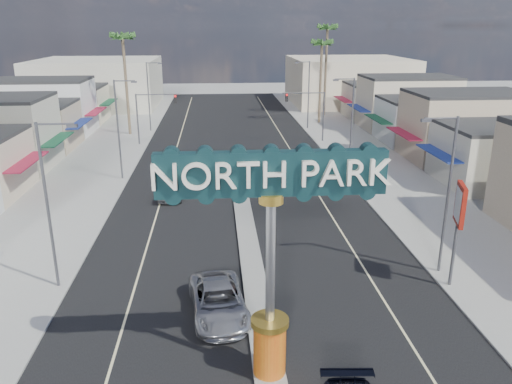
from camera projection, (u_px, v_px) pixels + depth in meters
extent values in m
plane|color=gray|center=(238.00, 177.00, 46.68)|extent=(160.00, 160.00, 0.00)
cube|color=black|center=(238.00, 177.00, 46.68)|extent=(20.00, 120.00, 0.01)
cube|color=gray|center=(249.00, 248.00, 31.53)|extent=(1.30, 30.00, 0.16)
cube|color=gray|center=(85.00, 180.00, 45.59)|extent=(8.00, 120.00, 0.12)
cube|color=gray|center=(383.00, 173.00, 47.74)|extent=(8.00, 120.00, 0.12)
cube|color=beige|center=(19.00, 123.00, 56.17)|extent=(12.00, 42.00, 6.00)
cube|color=#B7B29E|center=(432.00, 117.00, 59.86)|extent=(12.00, 42.00, 6.00)
cube|color=#B7B29E|center=(98.00, 83.00, 86.26)|extent=(20.00, 20.00, 8.00)
cube|color=beige|center=(348.00, 81.00, 89.64)|extent=(20.00, 20.00, 8.00)
cylinder|color=red|center=(270.00, 348.00, 19.81)|extent=(1.30, 1.30, 2.20)
cylinder|color=gold|center=(270.00, 322.00, 19.42)|extent=(1.50, 1.50, 0.25)
cylinder|color=#B7B7BC|center=(270.00, 263.00, 18.62)|extent=(0.36, 0.36, 4.80)
cylinder|color=gold|center=(271.00, 198.00, 17.81)|extent=(0.90, 0.90, 0.35)
cube|color=black|center=(271.00, 173.00, 17.51)|extent=(8.20, 0.50, 1.60)
cylinder|color=#47474C|center=(138.00, 120.00, 58.12)|extent=(0.18, 0.18, 6.00)
cylinder|color=#47474C|center=(158.00, 95.00, 57.39)|extent=(5.00, 0.12, 0.12)
cube|color=black|center=(175.00, 99.00, 57.70)|extent=(0.32, 0.32, 1.00)
sphere|color=red|center=(175.00, 96.00, 57.43)|extent=(0.22, 0.22, 0.22)
cylinder|color=#47474C|center=(323.00, 117.00, 59.81)|extent=(0.18, 0.18, 6.00)
cylinder|color=#47474C|center=(304.00, 93.00, 58.70)|extent=(5.00, 0.12, 0.12)
cube|color=black|center=(287.00, 97.00, 58.70)|extent=(0.32, 0.32, 1.00)
sphere|color=red|center=(287.00, 95.00, 58.43)|extent=(0.22, 0.22, 0.22)
cylinder|color=#47474C|center=(48.00, 209.00, 25.53)|extent=(0.16, 0.16, 9.00)
cylinder|color=#47474C|center=(55.00, 124.00, 24.21)|extent=(1.80, 0.10, 0.10)
cube|color=#47474C|center=(72.00, 126.00, 24.30)|extent=(0.50, 0.22, 0.15)
cylinder|color=#47474C|center=(118.00, 131.00, 44.44)|extent=(0.16, 0.16, 9.00)
cylinder|color=#47474C|center=(124.00, 81.00, 43.11)|extent=(1.80, 0.10, 0.10)
cube|color=#47474C|center=(134.00, 82.00, 43.21)|extent=(0.50, 0.22, 0.15)
cylinder|color=#47474C|center=(149.00, 97.00, 65.24)|extent=(0.16, 0.16, 9.00)
cylinder|color=#47474C|center=(153.00, 63.00, 63.91)|extent=(1.80, 0.10, 0.10)
cube|color=#47474C|center=(160.00, 64.00, 64.00)|extent=(0.50, 0.22, 0.15)
cylinder|color=#47474C|center=(448.00, 198.00, 27.16)|extent=(0.16, 0.16, 9.00)
cylinder|color=#47474C|center=(441.00, 118.00, 25.70)|extent=(1.80, 0.10, 0.10)
cube|color=#47474C|center=(426.00, 120.00, 25.67)|extent=(0.50, 0.22, 0.15)
cylinder|color=#47474C|center=(351.00, 127.00, 46.07)|extent=(0.16, 0.16, 9.00)
cylinder|color=#47474C|center=(345.00, 79.00, 44.60)|extent=(1.80, 0.10, 0.10)
cube|color=#47474C|center=(336.00, 80.00, 44.57)|extent=(0.50, 0.22, 0.15)
cylinder|color=#47474C|center=(309.00, 96.00, 66.86)|extent=(0.16, 0.16, 9.00)
cylinder|color=#47474C|center=(303.00, 62.00, 65.40)|extent=(1.80, 0.10, 0.10)
cube|color=#47474C|center=(297.00, 63.00, 65.37)|extent=(0.50, 0.22, 0.15)
cylinder|color=brown|center=(127.00, 88.00, 62.68)|extent=(0.36, 0.36, 12.00)
cylinder|color=brown|center=(320.00, 85.00, 70.51)|extent=(0.36, 0.36, 11.00)
cylinder|color=brown|center=(326.00, 73.00, 76.02)|extent=(0.36, 0.36, 13.00)
imported|color=#9D9DA1|center=(218.00, 301.00, 24.18)|extent=(3.18, 5.79, 1.54)
imported|color=#5E5E62|center=(174.00, 187.00, 40.93)|extent=(2.58, 5.03, 1.64)
imported|color=silver|center=(326.00, 173.00, 44.86)|extent=(2.50, 5.36, 1.70)
cylinder|color=#47474C|center=(453.00, 255.00, 26.45)|extent=(0.18, 0.18, 3.55)
cube|color=maroon|center=(460.00, 204.00, 25.55)|extent=(0.71, 1.77, 2.13)
cube|color=white|center=(458.00, 204.00, 25.58)|extent=(0.41, 1.37, 1.69)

